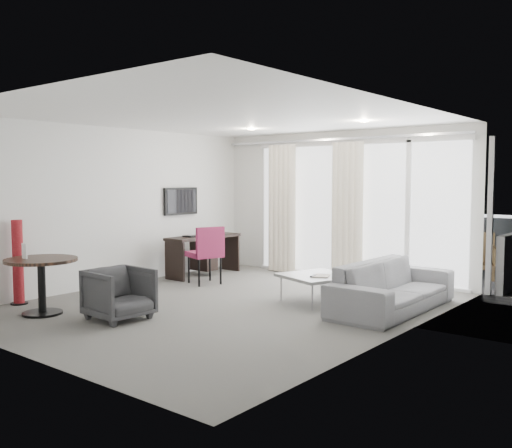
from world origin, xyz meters
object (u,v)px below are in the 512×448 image
Objects in this scene: desk_chair at (205,255)px; sofa at (393,286)px; coffee_table at (317,289)px; round_table at (42,286)px; tub_armchair at (119,294)px; rattan_chair_a at (429,251)px; rattan_chair_b at (479,256)px; desk at (204,255)px; red_lamp at (18,262)px.

sofa is (3.32, 0.16, -0.16)m from desk_chair.
desk_chair is at bearing 178.13° from coffee_table.
round_table reaches higher than coffee_table.
rattan_chair_a reaches higher than tub_armchair.
desk is at bearing -167.45° from rattan_chair_b.
desk_chair is 0.44× the size of sofa.
desk_chair is 1.22× the size of rattan_chair_b.
desk_chair reaches higher than desk.
rattan_chair_a is at bearing 87.43° from coffee_table.
rattan_chair_a is at bearing 144.50° from rattan_chair_b.
coffee_table is 1.08m from sofa.
desk is 2.98m from coffee_table.
red_lamp reaches higher than coffee_table.
red_lamp reaches higher than tub_armchair.
sofa is at bearing -64.78° from rattan_chair_a.
desk_chair is 1.25× the size of rattan_chair_a.
red_lamp is at bearing -106.89° from rattan_chair_a.
desk is 4.91m from rattan_chair_b.
red_lamp is 1.87m from tub_armchair.
desk is at bearing 28.88° from tub_armchair.
coffee_table is at bearing -81.58° from rattan_chair_a.
red_lamp reaches higher than desk_chair.
tub_armchair is 6.27m from rattan_chair_a.
desk_chair is at bearing 87.35° from round_table.
round_table is at bearing -82.20° from desk.
coffee_table is (1.40, 2.37, -0.12)m from tub_armchair.
rattan_chair_a is (1.57, 6.07, 0.07)m from tub_armchair.
tub_armchair is at bearing -93.47° from rattan_chair_a.
rattan_chair_b reaches higher than round_table.
desk_chair is 1.37× the size of tub_armchair.
coffee_table is at bearing -13.47° from desk.
sofa is at bearing 12.63° from coffee_table.
tub_armchair is 0.89× the size of rattan_chair_b.
desk is 1.73× the size of coffee_table.
rattan_chair_a is (3.38, 6.40, -0.20)m from red_lamp.
desk_chair is 4.82m from rattan_chair_b.
round_table is (0.48, -3.52, 0.00)m from desk.
red_lamp is at bearing -95.46° from desk.
red_lamp is at bearing 103.12° from tub_armchair.
desk reaches higher than sofa.
rattan_chair_b is (2.57, 5.82, 0.08)m from tub_armchair.
desk is at bearing 154.86° from desk_chair.
desk_chair is 1.10× the size of coffee_table.
rattan_chair_b is at bearing 60.28° from round_table.
rattan_chair_b is (1.00, -0.25, 0.01)m from rattan_chair_a.
tub_armchair is (1.82, 0.33, -0.27)m from red_lamp.
rattan_chair_b is at bearing -2.92° from rattan_chair_a.
red_lamp is at bearing 171.34° from round_table.
desk_chair is 2.93m from red_lamp.
desk is at bearing 83.34° from sofa.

